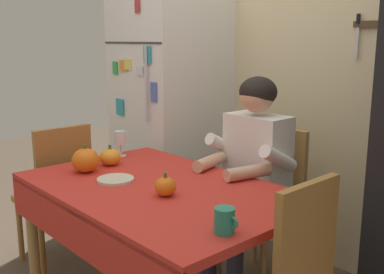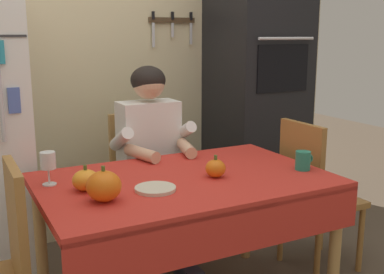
% 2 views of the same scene
% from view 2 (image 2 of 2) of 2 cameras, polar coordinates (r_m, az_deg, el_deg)
% --- Properties ---
extents(back_wall_assembly, '(3.70, 0.13, 2.60)m').
position_cam_2_polar(back_wall_assembly, '(3.41, -9.76, 9.95)').
color(back_wall_assembly, beige).
rests_on(back_wall_assembly, ground).
extents(wall_oven, '(0.60, 0.64, 2.10)m').
position_cam_2_polar(wall_oven, '(3.57, 7.76, 6.08)').
color(wall_oven, black).
rests_on(wall_oven, ground).
extents(dining_table, '(1.40, 0.90, 0.74)m').
position_cam_2_polar(dining_table, '(2.34, -0.64, -6.97)').
color(dining_table, tan).
rests_on(dining_table, ground).
extents(chair_behind_person, '(0.40, 0.40, 0.93)m').
position_cam_2_polar(chair_behind_person, '(3.11, -5.98, -4.96)').
color(chair_behind_person, tan).
rests_on(chair_behind_person, ground).
extents(seated_person, '(0.47, 0.55, 1.25)m').
position_cam_2_polar(seated_person, '(2.88, -4.69, -1.66)').
color(seated_person, '#38384C').
rests_on(seated_person, ground).
extents(chair_right_side, '(0.40, 0.40, 0.93)m').
position_cam_2_polar(chair_right_side, '(2.96, 14.30, -6.18)').
color(chair_right_side, '#9E6B33').
rests_on(chair_right_side, ground).
extents(coffee_mug, '(0.11, 0.08, 0.10)m').
position_cam_2_polar(coffee_mug, '(2.52, 13.21, -2.77)').
color(coffee_mug, '#237F66').
rests_on(coffee_mug, dining_table).
extents(wine_glass, '(0.07, 0.07, 0.16)m').
position_cam_2_polar(wine_glass, '(2.29, -16.92, -2.89)').
color(wine_glass, white).
rests_on(wine_glass, dining_table).
extents(pumpkin_large, '(0.15, 0.15, 0.15)m').
position_cam_2_polar(pumpkin_large, '(2.03, -10.55, -5.82)').
color(pumpkin_large, orange).
rests_on(pumpkin_large, dining_table).
extents(pumpkin_medium, '(0.10, 0.10, 0.11)m').
position_cam_2_polar(pumpkin_medium, '(2.33, 2.85, -3.78)').
color(pumpkin_medium, orange).
rests_on(pumpkin_medium, dining_table).
extents(pumpkin_small, '(0.12, 0.12, 0.12)m').
position_cam_2_polar(pumpkin_small, '(2.19, -12.66, -5.08)').
color(pumpkin_small, orange).
rests_on(pumpkin_small, dining_table).
extents(serving_tray, '(0.19, 0.19, 0.02)m').
position_cam_2_polar(serving_tray, '(2.15, -4.44, -6.21)').
color(serving_tray, beige).
rests_on(serving_tray, dining_table).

